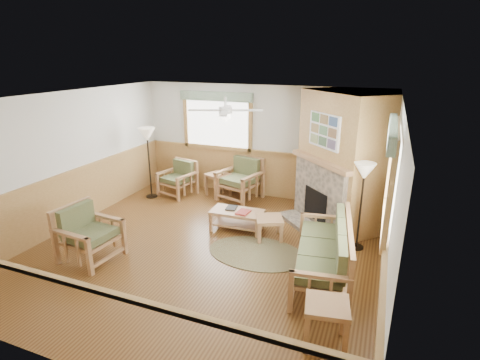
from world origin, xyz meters
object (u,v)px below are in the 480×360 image
at_px(end_table_chairs, 218,185).
at_px(end_table_sofa, 326,324).
at_px(sofa, 322,251).
at_px(armchair_left, 90,234).
at_px(floor_lamp_left, 149,163).
at_px(floor_lamp_right, 361,207).
at_px(coffee_table, 237,220).
at_px(footstool, 269,228).
at_px(armchair_back_right, 240,179).
at_px(armchair_back_left, 177,178).

height_order(end_table_chairs, end_table_sofa, end_table_sofa).
height_order(sofa, end_table_chairs, sofa).
xyz_separation_m(sofa, armchair_left, (-3.76, -0.89, 0.01)).
height_order(armchair_left, floor_lamp_left, floor_lamp_left).
bearing_deg(floor_lamp_right, end_table_sofa, -93.05).
distance_m(coffee_table, footstool, 0.72).
relative_size(armchair_left, end_table_chairs, 1.66).
distance_m(sofa, footstool, 1.52).
relative_size(sofa, end_table_chairs, 3.52).
relative_size(armchair_back_right, floor_lamp_right, 0.61).
distance_m(sofa, armchair_back_right, 3.64).
bearing_deg(floor_lamp_right, armchair_back_right, 152.60).
height_order(armchair_back_right, end_table_sofa, armchair_back_right).
distance_m(armchair_back_left, end_table_sofa, 5.76).
xyz_separation_m(end_table_chairs, floor_lamp_left, (-1.50, -0.69, 0.58)).
relative_size(floor_lamp_left, floor_lamp_right, 1.07).
xyz_separation_m(armchair_back_left, coffee_table, (2.14, -1.32, -0.22)).
relative_size(armchair_back_left, footstool, 1.71).
bearing_deg(end_table_sofa, end_table_chairs, 128.88).
relative_size(footstool, floor_lamp_right, 0.31).
bearing_deg(end_table_chairs, footstool, -42.76).
xyz_separation_m(sofa, end_table_sofa, (0.31, -1.44, -0.17)).
xyz_separation_m(coffee_table, floor_lamp_right, (2.31, 0.12, 0.60)).
bearing_deg(armchair_left, armchair_back_left, 9.07).
bearing_deg(armchair_left, coffee_table, -39.20).
height_order(armchair_left, floor_lamp_right, floor_lamp_right).
bearing_deg(footstool, floor_lamp_left, 162.82).
bearing_deg(armchair_back_right, armchair_left, -94.37).
height_order(sofa, armchair_back_right, armchair_back_right).
xyz_separation_m(armchair_left, footstool, (2.61, 1.85, -0.26)).
bearing_deg(footstool, end_table_chairs, 137.24).
distance_m(sofa, floor_lamp_right, 1.32).
distance_m(armchair_back_right, end_table_chairs, 0.61).
height_order(footstool, floor_lamp_left, floor_lamp_left).
height_order(coffee_table, footstool, footstool).
bearing_deg(end_table_sofa, armchair_back_left, 138.38).
bearing_deg(floor_lamp_left, armchair_back_left, 36.83).
height_order(armchair_back_left, footstool, armchair_back_left).
distance_m(armchair_left, end_table_chairs, 3.66).
height_order(armchair_left, footstool, armchair_left).
bearing_deg(end_table_chairs, armchair_back_left, -163.02).
xyz_separation_m(armchair_back_right, floor_lamp_left, (-2.07, -0.69, 0.37)).
xyz_separation_m(armchair_back_left, armchair_left, (0.24, -3.28, 0.05)).
bearing_deg(floor_lamp_left, coffee_table, -19.21).
distance_m(sofa, floor_lamp_left, 4.96).
bearing_deg(end_table_sofa, coffee_table, 130.77).
height_order(end_table_sofa, floor_lamp_left, floor_lamp_left).
distance_m(end_table_chairs, floor_lamp_left, 1.75).
xyz_separation_m(armchair_left, end_table_sofa, (4.07, -0.55, -0.18)).
distance_m(armchair_back_left, coffee_table, 2.52).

